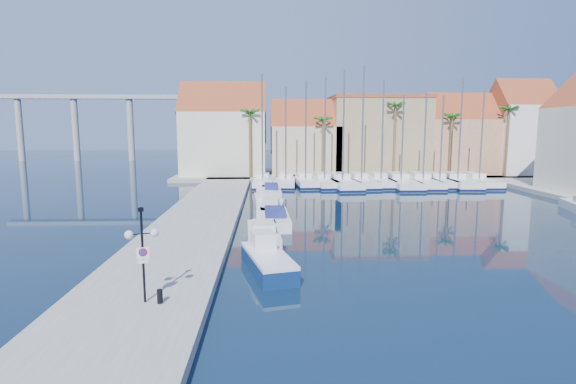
% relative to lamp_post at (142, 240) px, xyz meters
% --- Properties ---
extents(ground, '(260.00, 260.00, 0.00)m').
position_rel_lamp_post_xyz_m(ground, '(8.49, 2.69, -3.01)').
color(ground, black).
rests_on(ground, ground).
extents(quay_west, '(6.00, 77.00, 0.50)m').
position_rel_lamp_post_xyz_m(quay_west, '(-0.51, 16.19, -2.76)').
color(quay_west, gray).
rests_on(quay_west, ground).
extents(shore_north, '(54.00, 16.00, 0.50)m').
position_rel_lamp_post_xyz_m(shore_north, '(18.49, 50.69, -2.76)').
color(shore_north, gray).
rests_on(shore_north, ground).
extents(lamp_post, '(1.25, 0.65, 3.82)m').
position_rel_lamp_post_xyz_m(lamp_post, '(0.00, 0.00, 0.00)').
color(lamp_post, black).
rests_on(lamp_post, quay_west).
extents(bollard, '(0.23, 0.23, 0.57)m').
position_rel_lamp_post_xyz_m(bollard, '(0.62, -0.15, -2.23)').
color(bollard, black).
rests_on(bollard, quay_west).
extents(fishing_boat, '(3.01, 5.61, 1.87)m').
position_rel_lamp_post_xyz_m(fishing_boat, '(4.83, 5.23, -2.39)').
color(fishing_boat, navy).
rests_on(fishing_boat, ground).
extents(motorboat_west_0, '(2.32, 6.27, 1.40)m').
position_rel_lamp_post_xyz_m(motorboat_west_0, '(4.57, 11.30, -2.50)').
color(motorboat_west_0, white).
rests_on(motorboat_west_0, ground).
extents(motorboat_west_1, '(2.33, 6.68, 1.40)m').
position_rel_lamp_post_xyz_m(motorboat_west_1, '(5.39, 16.40, -2.50)').
color(motorboat_west_1, white).
rests_on(motorboat_west_1, ground).
extents(motorboat_west_2, '(2.44, 6.18, 1.40)m').
position_rel_lamp_post_xyz_m(motorboat_west_2, '(5.16, 20.90, -2.50)').
color(motorboat_west_2, white).
rests_on(motorboat_west_2, ground).
extents(motorboat_west_3, '(2.35, 6.31, 1.40)m').
position_rel_lamp_post_xyz_m(motorboat_west_3, '(4.68, 24.85, -2.50)').
color(motorboat_west_3, white).
rests_on(motorboat_west_3, ground).
extents(motorboat_west_4, '(2.12, 6.23, 1.40)m').
position_rel_lamp_post_xyz_m(motorboat_west_4, '(5.24, 31.07, -2.50)').
color(motorboat_west_4, white).
rests_on(motorboat_west_4, ground).
extents(motorboat_west_5, '(2.47, 6.41, 1.40)m').
position_rel_lamp_post_xyz_m(motorboat_west_5, '(4.82, 35.57, -2.50)').
color(motorboat_west_5, white).
rests_on(motorboat_west_5, ground).
extents(sailboat_0, '(2.44, 8.52, 13.81)m').
position_rel_lamp_post_xyz_m(sailboat_0, '(4.23, 38.94, -2.37)').
color(sailboat_0, white).
rests_on(sailboat_0, ground).
extents(sailboat_1, '(3.00, 9.02, 12.27)m').
position_rel_lamp_post_xyz_m(sailboat_1, '(7.16, 39.24, -2.41)').
color(sailboat_1, white).
rests_on(sailboat_1, ground).
extents(sailboat_2, '(2.87, 9.09, 13.03)m').
position_rel_lamp_post_xyz_m(sailboat_2, '(9.61, 39.47, -2.40)').
color(sailboat_2, white).
rests_on(sailboat_2, ground).
extents(sailboat_3, '(3.19, 9.54, 13.44)m').
position_rel_lamp_post_xyz_m(sailboat_3, '(11.94, 38.94, -2.40)').
color(sailboat_3, white).
rests_on(sailboat_3, ground).
extents(sailboat_4, '(3.85, 11.71, 14.27)m').
position_rel_lamp_post_xyz_m(sailboat_4, '(14.09, 38.28, -2.43)').
color(sailboat_4, white).
rests_on(sailboat_4, ground).
extents(sailboat_5, '(3.15, 9.96, 14.82)m').
position_rel_lamp_post_xyz_m(sailboat_5, '(16.59, 38.81, -2.39)').
color(sailboat_5, white).
rests_on(sailboat_5, ground).
extents(sailboat_6, '(2.65, 9.39, 13.16)m').
position_rel_lamp_post_xyz_m(sailboat_6, '(19.18, 39.02, -2.40)').
color(sailboat_6, white).
rests_on(sailboat_6, ground).
extents(sailboat_7, '(3.44, 11.93, 11.27)m').
position_rel_lamp_post_xyz_m(sailboat_7, '(21.48, 38.27, -2.46)').
color(sailboat_7, white).
rests_on(sailboat_7, ground).
extents(sailboat_8, '(3.82, 11.61, 11.53)m').
position_rel_lamp_post_xyz_m(sailboat_8, '(24.43, 38.64, -2.45)').
color(sailboat_8, white).
rests_on(sailboat_8, ground).
extents(sailboat_9, '(2.53, 9.36, 11.25)m').
position_rel_lamp_post_xyz_m(sailboat_9, '(26.55, 38.59, -2.43)').
color(sailboat_9, white).
rests_on(sailboat_9, ground).
extents(sailboat_10, '(3.76, 11.52, 13.34)m').
position_rel_lamp_post_xyz_m(sailboat_10, '(28.77, 38.40, -2.43)').
color(sailboat_10, white).
rests_on(sailboat_10, ground).
extents(sailboat_11, '(2.72, 9.77, 11.87)m').
position_rel_lamp_post_xyz_m(sailboat_11, '(31.55, 38.45, -2.43)').
color(sailboat_11, white).
rests_on(sailboat_11, ground).
extents(building_0, '(12.30, 9.00, 13.50)m').
position_rel_lamp_post_xyz_m(building_0, '(-1.51, 49.69, 3.51)').
color(building_0, beige).
rests_on(building_0, shore_north).
extents(building_1, '(10.30, 8.00, 11.00)m').
position_rel_lamp_post_xyz_m(building_1, '(10.49, 49.69, 2.29)').
color(building_1, tan).
rests_on(building_1, shore_north).
extents(building_2, '(14.20, 10.20, 11.50)m').
position_rel_lamp_post_xyz_m(building_2, '(21.49, 50.69, 3.25)').
color(building_2, '#9A815E').
rests_on(building_2, shore_north).
extents(building_3, '(10.30, 8.00, 12.00)m').
position_rel_lamp_post_xyz_m(building_3, '(33.49, 49.69, 2.85)').
color(building_3, tan).
rests_on(building_3, shore_north).
extents(building_4, '(8.30, 8.00, 14.00)m').
position_rel_lamp_post_xyz_m(building_4, '(42.49, 48.69, 3.96)').
color(building_4, white).
rests_on(building_4, shore_north).
extents(palm_0, '(2.60, 2.60, 10.15)m').
position_rel_lamp_post_xyz_m(palm_0, '(2.49, 44.69, 6.07)').
color(palm_0, brown).
rests_on(palm_0, shore_north).
extents(palm_1, '(2.60, 2.60, 9.15)m').
position_rel_lamp_post_xyz_m(palm_1, '(12.49, 44.69, 5.13)').
color(palm_1, brown).
rests_on(palm_1, shore_north).
extents(palm_2, '(2.60, 2.60, 11.15)m').
position_rel_lamp_post_xyz_m(palm_2, '(22.49, 44.69, 7.01)').
color(palm_2, brown).
rests_on(palm_2, shore_north).
extents(palm_3, '(2.60, 2.60, 9.65)m').
position_rel_lamp_post_xyz_m(palm_3, '(30.49, 44.69, 5.60)').
color(palm_3, brown).
rests_on(palm_3, shore_north).
extents(palm_4, '(2.60, 2.60, 10.65)m').
position_rel_lamp_post_xyz_m(palm_4, '(38.49, 44.69, 6.54)').
color(palm_4, brown).
rests_on(palm_4, shore_north).
extents(viaduct, '(48.00, 2.20, 14.45)m').
position_rel_lamp_post_xyz_m(viaduct, '(-30.58, 84.69, 7.24)').
color(viaduct, '#9E9E99').
rests_on(viaduct, ground).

